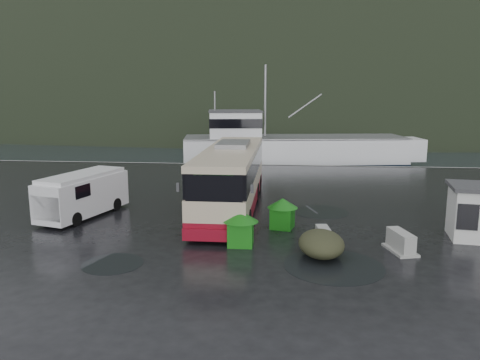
# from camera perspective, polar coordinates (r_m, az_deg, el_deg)

# --- Properties ---
(ground) EXTENTS (160.00, 160.00, 0.00)m
(ground) POSITION_cam_1_polar(r_m,az_deg,el_deg) (23.16, -1.03, -5.83)
(ground) COLOR black
(ground) RESTS_ON ground
(harbor_water) EXTENTS (300.00, 180.00, 0.02)m
(harbor_water) POSITION_cam_1_polar(r_m,az_deg,el_deg) (132.22, 4.62, 7.94)
(harbor_water) COLOR black
(harbor_water) RESTS_ON ground
(quay_edge) EXTENTS (160.00, 0.60, 1.50)m
(quay_edge) POSITION_cam_1_polar(r_m,az_deg,el_deg) (42.63, 2.12, 1.87)
(quay_edge) COLOR #999993
(quay_edge) RESTS_ON ground
(headland) EXTENTS (780.00, 540.00, 570.00)m
(headland) POSITION_cam_1_polar(r_m,az_deg,el_deg) (272.21, 7.36, 9.37)
(headland) COLOR black
(headland) RESTS_ON ground
(coach_bus) EXTENTS (3.29, 13.23, 3.75)m
(coach_bus) POSITION_cam_1_polar(r_m,az_deg,el_deg) (26.81, -1.04, -3.51)
(coach_bus) COLOR #C2AF92
(coach_bus) RESTS_ON ground
(white_van) EXTENTS (3.39, 5.97, 2.36)m
(white_van) POSITION_cam_1_polar(r_m,az_deg,el_deg) (26.59, -18.42, -4.20)
(white_van) COLOR silver
(white_van) RESTS_ON ground
(waste_bin_left) EXTENTS (1.29, 1.29, 1.50)m
(waste_bin_left) POSITION_cam_1_polar(r_m,az_deg,el_deg) (23.21, 5.16, -5.84)
(waste_bin_left) COLOR #146912
(waste_bin_left) RESTS_ON ground
(waste_bin_right) EXTENTS (1.11, 1.11, 1.55)m
(waste_bin_right) POSITION_cam_1_polar(r_m,az_deg,el_deg) (20.65, 0.08, -7.93)
(waste_bin_right) COLOR #146912
(waste_bin_right) RESTS_ON ground
(dome_tent) EXTENTS (2.00, 2.70, 1.02)m
(dome_tent) POSITION_cam_1_polar(r_m,az_deg,el_deg) (19.67, 9.83, -9.07)
(dome_tent) COLOR #30321E
(dome_tent) RESTS_ON ground
(jersey_barrier_a) EXTENTS (1.00, 1.70, 0.81)m
(jersey_barrier_a) POSITION_cam_1_polar(r_m,az_deg,el_deg) (20.76, 10.17, -8.01)
(jersey_barrier_a) COLOR #999993
(jersey_barrier_a) RESTS_ON ground
(jersey_barrier_b) EXTENTS (1.27, 1.89, 0.87)m
(jersey_barrier_b) POSITION_cam_1_polar(r_m,az_deg,el_deg) (20.99, 18.93, -8.23)
(jersey_barrier_b) COLOR #999993
(jersey_barrier_b) RESTS_ON ground
(fishing_trawler) EXTENTS (27.16, 9.69, 10.64)m
(fishing_trawler) POSITION_cam_1_polar(r_m,az_deg,el_deg) (49.00, 6.60, 2.98)
(fishing_trawler) COLOR silver
(fishing_trawler) RESTS_ON ground
(puddles) EXTENTS (11.71, 11.71, 0.01)m
(puddles) POSITION_cam_1_polar(r_m,az_deg,el_deg) (20.89, 6.30, -7.76)
(puddles) COLOR black
(puddles) RESTS_ON ground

